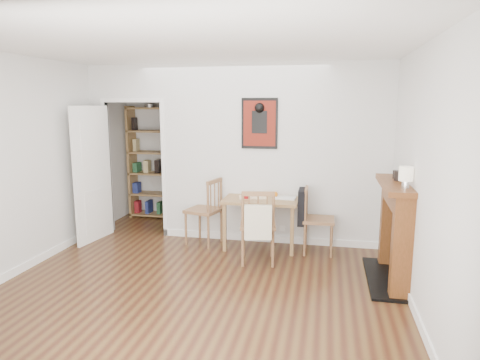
% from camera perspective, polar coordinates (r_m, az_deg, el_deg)
% --- Properties ---
extents(ground, '(5.20, 5.20, 0.00)m').
position_cam_1_polar(ground, '(5.31, -4.23, -12.32)').
color(ground, '#52371A').
rests_on(ground, ground).
extents(room_shell, '(5.20, 5.20, 5.20)m').
position_cam_1_polar(room_shell, '(6.23, -0.14, 3.42)').
color(room_shell, silver).
rests_on(room_shell, ground).
extents(dining_table, '(1.05, 0.67, 0.71)m').
position_cam_1_polar(dining_table, '(6.05, 2.83, -3.26)').
color(dining_table, olive).
rests_on(dining_table, ground).
extents(chair_left, '(0.60, 0.60, 0.98)m').
position_cam_1_polar(chair_left, '(6.26, -4.88, -4.14)').
color(chair_left, brown).
rests_on(chair_left, ground).
extents(chair_right, '(0.52, 0.46, 0.91)m').
position_cam_1_polar(chair_right, '(5.95, 10.25, -5.18)').
color(chair_right, brown).
rests_on(chair_right, ground).
extents(chair_front, '(0.56, 0.61, 0.98)m').
position_cam_1_polar(chair_front, '(5.50, 2.41, -6.03)').
color(chair_front, brown).
rests_on(chair_front, ground).
extents(bookshelf, '(0.84, 0.34, 1.99)m').
position_cam_1_polar(bookshelf, '(7.82, -11.56, 2.24)').
color(bookshelf, olive).
rests_on(bookshelf, ground).
extents(fireplace, '(0.45, 1.25, 1.16)m').
position_cam_1_polar(fireplace, '(5.23, 20.06, -6.15)').
color(fireplace, brown).
rests_on(fireplace, ground).
extents(red_glass, '(0.08, 0.08, 0.10)m').
position_cam_1_polar(red_glass, '(5.99, 0.89, -2.08)').
color(red_glass, maroon).
rests_on(red_glass, dining_table).
extents(orange_fruit, '(0.08, 0.08, 0.08)m').
position_cam_1_polar(orange_fruit, '(6.11, 4.69, -1.94)').
color(orange_fruit, orange).
rests_on(orange_fruit, dining_table).
extents(placemat, '(0.44, 0.37, 0.00)m').
position_cam_1_polar(placemat, '(6.10, 1.69, -2.30)').
color(placemat, beige).
rests_on(placemat, dining_table).
extents(notebook, '(0.32, 0.24, 0.02)m').
position_cam_1_polar(notebook, '(6.05, 5.93, -2.39)').
color(notebook, silver).
rests_on(notebook, dining_table).
extents(mantel_lamp, '(0.15, 0.15, 0.23)m').
position_cam_1_polar(mantel_lamp, '(4.71, 21.27, 0.62)').
color(mantel_lamp, silver).
rests_on(mantel_lamp, fireplace).
extents(ceramic_jar_a, '(0.10, 0.10, 0.11)m').
position_cam_1_polar(ceramic_jar_a, '(5.19, 20.35, 0.54)').
color(ceramic_jar_a, black).
rests_on(ceramic_jar_a, fireplace).
extents(ceramic_jar_b, '(0.08, 0.08, 0.10)m').
position_cam_1_polar(ceramic_jar_b, '(5.34, 20.09, 0.70)').
color(ceramic_jar_b, black).
rests_on(ceramic_jar_b, fireplace).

